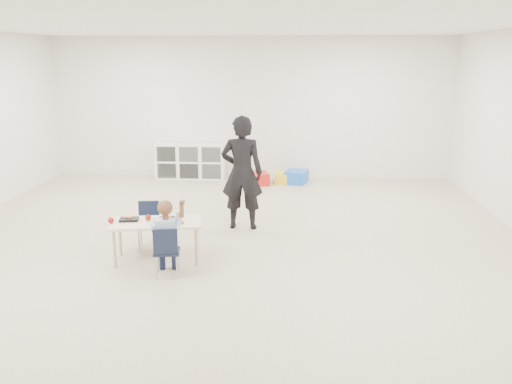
# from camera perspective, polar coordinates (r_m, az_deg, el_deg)

# --- Properties ---
(room) EXTENTS (9.00, 9.02, 2.80)m
(room) POSITION_cam_1_polar(r_m,az_deg,el_deg) (6.50, -3.61, 5.26)
(room) COLOR #BCAC91
(room) RESTS_ON ground
(table) EXTENTS (1.13, 0.69, 0.49)m
(table) POSITION_cam_1_polar(r_m,az_deg,el_deg) (6.63, -10.37, -5.04)
(table) COLOR beige
(table) RESTS_ON ground
(chair_near) EXTENTS (0.32, 0.31, 0.58)m
(chair_near) POSITION_cam_1_polar(r_m,az_deg,el_deg) (6.15, -9.38, -6.11)
(chair_near) COLOR black
(chair_near) RESTS_ON ground
(chair_far) EXTENTS (0.32, 0.31, 0.58)m
(chair_far) POSITION_cam_1_polar(r_m,az_deg,el_deg) (7.09, -11.25, -3.45)
(chair_far) COLOR black
(chair_far) RESTS_ON ground
(child) EXTENTS (0.44, 0.44, 0.92)m
(child) POSITION_cam_1_polar(r_m,az_deg,el_deg) (6.09, -9.44, -4.62)
(child) COLOR #A8C3E4
(child) RESTS_ON chair_near
(lunch_tray_near) EXTENTS (0.24, 0.19, 0.03)m
(lunch_tray_near) POSITION_cam_1_polar(r_m,az_deg,el_deg) (6.59, -9.48, -2.82)
(lunch_tray_near) COLOR black
(lunch_tray_near) RESTS_ON table
(lunch_tray_far) EXTENTS (0.24, 0.19, 0.03)m
(lunch_tray_far) POSITION_cam_1_polar(r_m,az_deg,el_deg) (6.66, -13.22, -2.82)
(lunch_tray_far) COLOR black
(lunch_tray_far) RESTS_ON table
(milk_carton) EXTENTS (0.08, 0.08, 0.10)m
(milk_carton) POSITION_cam_1_polar(r_m,az_deg,el_deg) (6.40, -10.47, -3.03)
(milk_carton) COLOR white
(milk_carton) RESTS_ON table
(bread_roll) EXTENTS (0.09, 0.09, 0.07)m
(bread_roll) POSITION_cam_1_polar(r_m,az_deg,el_deg) (6.44, -8.12, -2.99)
(bread_roll) COLOR #B08848
(bread_roll) RESTS_ON table
(apple_near) EXTENTS (0.07, 0.07, 0.07)m
(apple_near) POSITION_cam_1_polar(r_m,az_deg,el_deg) (6.61, -11.29, -2.65)
(apple_near) COLOR maroon
(apple_near) RESTS_ON table
(apple_far) EXTENTS (0.07, 0.07, 0.07)m
(apple_far) POSITION_cam_1_polar(r_m,az_deg,el_deg) (6.59, -15.03, -2.90)
(apple_far) COLOR maroon
(apple_far) RESTS_ON table
(cubby_shelf) EXTENTS (1.40, 0.40, 0.70)m
(cubby_shelf) POSITION_cam_1_polar(r_m,az_deg,el_deg) (11.04, -6.90, 3.25)
(cubby_shelf) COLOR white
(cubby_shelf) RESTS_ON ground
(adult) EXTENTS (0.60, 0.40, 1.62)m
(adult) POSITION_cam_1_polar(r_m,az_deg,el_deg) (7.61, -1.49, 2.03)
(adult) COLOR black
(adult) RESTS_ON ground
(bin_red) EXTENTS (0.48, 0.55, 0.23)m
(bin_red) POSITION_cam_1_polar(r_m,az_deg,el_deg) (10.46, 0.22, 1.45)
(bin_red) COLOR red
(bin_red) RESTS_ON ground
(bin_yellow) EXTENTS (0.35, 0.43, 0.20)m
(bin_yellow) POSITION_cam_1_polar(r_m,az_deg,el_deg) (10.61, 2.96, 1.52)
(bin_yellow) COLOR yellow
(bin_yellow) RESTS_ON ground
(bin_blue) EXTENTS (0.51, 0.58, 0.24)m
(bin_blue) POSITION_cam_1_polar(r_m,az_deg,el_deg) (10.60, 4.27, 1.62)
(bin_blue) COLOR blue
(bin_blue) RESTS_ON ground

